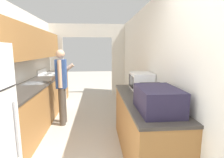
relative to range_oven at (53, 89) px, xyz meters
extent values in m
cube|color=silver|center=(-0.34, -2.06, 0.78)|extent=(0.06, 7.43, 2.50)
cube|color=#9E6B38|center=(-0.15, -1.06, 1.29)|extent=(0.32, 3.96, 0.68)
cube|color=silver|center=(2.32, -2.06, 0.78)|extent=(0.06, 7.43, 2.50)
cube|color=silver|center=(-0.18, 1.08, 0.56)|extent=(0.65, 0.06, 2.05)
cube|color=silver|center=(2.16, 1.08, 0.56)|extent=(0.65, 0.06, 2.05)
cube|color=silver|center=(0.99, 1.08, 1.81)|extent=(3.00, 0.06, 0.45)
cube|color=#9E6B38|center=(-0.01, -1.72, -0.02)|extent=(0.60, 2.64, 0.89)
cube|color=#3D3833|center=(-0.01, -1.72, 0.44)|extent=(0.62, 2.66, 0.03)
cube|color=#9E6B38|center=(-0.01, 0.66, -0.02)|extent=(0.60, 0.53, 0.89)
cube|color=#3D3833|center=(-0.01, 0.66, 0.44)|extent=(0.62, 0.54, 0.03)
cube|color=#9EA3A8|center=(-0.01, -1.40, 0.45)|extent=(0.42, 0.44, 0.00)
cube|color=#9E6B38|center=(1.99, -2.73, -0.02)|extent=(0.60, 1.95, 0.89)
cube|color=#3D3833|center=(1.99, -2.73, 0.44)|extent=(0.62, 1.98, 0.03)
cylinder|color=#99999E|center=(0.37, -3.19, 0.24)|extent=(0.02, 0.02, 0.68)
cube|color=white|center=(0.00, 0.00, -0.01)|extent=(0.62, 0.79, 0.93)
cube|color=black|center=(0.32, 0.00, -0.01)|extent=(0.01, 0.54, 0.28)
cylinder|color=#B7B7BC|center=(0.34, 0.00, 0.23)|extent=(0.02, 0.63, 0.02)
cube|color=white|center=(-0.29, 0.00, 0.53)|extent=(0.04, 0.79, 0.14)
cylinder|color=#232328|center=(0.13, -0.17, 0.45)|extent=(0.16, 0.16, 0.01)
cylinder|color=#232328|center=(0.13, 0.17, 0.45)|extent=(0.16, 0.16, 0.01)
cylinder|color=#232328|center=(-0.12, -0.17, 0.45)|extent=(0.16, 0.16, 0.01)
cylinder|color=#232328|center=(-0.12, 0.17, 0.45)|extent=(0.16, 0.16, 0.01)
cylinder|color=#4C4238|center=(0.55, -1.48, -0.06)|extent=(0.13, 0.13, 0.81)
cylinder|color=#4C4238|center=(0.54, -1.31, -0.06)|extent=(0.13, 0.13, 0.81)
cube|color=#335193|center=(0.54, -1.40, 0.65)|extent=(0.21, 0.21, 0.61)
cylinder|color=#DBAD89|center=(0.55, -1.54, 0.66)|extent=(0.08, 0.08, 0.58)
cylinder|color=#DBAD89|center=(0.54, -1.25, 0.66)|extent=(0.52, 0.08, 0.40)
sphere|color=#DBAD89|center=(0.54, -1.40, 1.07)|extent=(0.19, 0.19, 0.19)
cube|color=#231E38|center=(1.99, -3.30, 0.55)|extent=(0.43, 0.60, 0.18)
cube|color=#231E38|center=(1.99, -3.30, 0.68)|extent=(0.43, 0.60, 0.10)
cube|color=#2D2D33|center=(1.99, -2.98, 0.69)|extent=(0.26, 0.02, 0.10)
cube|color=white|center=(2.09, -2.18, 0.61)|extent=(0.36, 0.44, 0.30)
cube|color=black|center=(1.90, -2.22, 0.61)|extent=(0.01, 0.27, 0.20)
cube|color=#38383D|center=(1.90, -2.03, 0.61)|extent=(0.01, 0.09, 0.21)
cube|color=black|center=(2.00, -2.69, 0.47)|extent=(0.20, 0.31, 0.03)
cube|color=#C67028|center=(1.98, -2.71, 0.50)|extent=(0.19, 0.22, 0.03)
cube|color=#2D4C99|center=(1.99, -2.70, 0.53)|extent=(0.25, 0.31, 0.03)
camera|label=1|loc=(1.31, -5.16, 1.15)|focal=28.00mm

